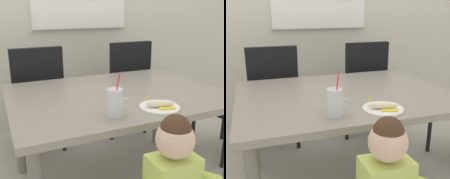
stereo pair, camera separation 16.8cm
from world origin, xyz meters
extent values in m
cube|color=gray|center=(0.00, 0.00, 0.70)|extent=(1.42, 1.05, 0.04)
cylinder|color=slate|center=(-0.63, 0.44, 0.34)|extent=(0.07, 0.07, 0.68)
cylinder|color=slate|center=(0.63, 0.44, 0.34)|extent=(0.07, 0.07, 0.68)
cube|color=black|center=(-0.42, 0.84, 0.45)|extent=(0.44, 0.44, 0.06)
cube|color=black|center=(-0.42, 0.64, 0.72)|extent=(0.42, 0.05, 0.48)
cylinder|color=black|center=(-0.23, 1.03, 0.21)|extent=(0.04, 0.04, 0.42)
cylinder|color=black|center=(-0.61, 1.03, 0.21)|extent=(0.04, 0.04, 0.42)
cylinder|color=black|center=(-0.23, 0.65, 0.21)|extent=(0.04, 0.04, 0.42)
cylinder|color=black|center=(-0.61, 0.65, 0.21)|extent=(0.04, 0.04, 0.42)
cube|color=black|center=(0.45, 0.86, 0.45)|extent=(0.44, 0.44, 0.06)
cube|color=black|center=(0.45, 0.66, 0.72)|extent=(0.42, 0.05, 0.48)
cylinder|color=black|center=(0.64, 1.05, 0.21)|extent=(0.04, 0.04, 0.42)
cylinder|color=black|center=(0.26, 1.05, 0.21)|extent=(0.04, 0.04, 0.42)
cylinder|color=black|center=(0.64, 0.67, 0.21)|extent=(0.04, 0.04, 0.42)
cylinder|color=black|center=(0.26, 0.67, 0.21)|extent=(0.04, 0.04, 0.42)
cylinder|color=black|center=(0.89, 0.22, 0.21)|extent=(0.04, 0.04, 0.42)
sphere|color=beige|center=(-0.07, -0.73, 0.72)|extent=(0.17, 0.17, 0.17)
sphere|color=#472D1E|center=(-0.07, -0.73, 0.77)|extent=(0.13, 0.13, 0.13)
cylinder|color=silver|center=(-0.20, -0.38, 0.79)|extent=(0.08, 0.08, 0.15)
cylinder|color=#8C6647|center=(-0.20, -0.38, 0.76)|extent=(0.07, 0.07, 0.08)
torus|color=silver|center=(-0.14, -0.38, 0.78)|extent=(0.06, 0.01, 0.06)
cylinder|color=#E5333F|center=(-0.19, -0.38, 0.86)|extent=(0.01, 0.08, 0.21)
cylinder|color=white|center=(0.09, -0.37, 0.72)|extent=(0.23, 0.23, 0.01)
ellipsoid|color=#F4EAC6|center=(0.08, -0.38, 0.75)|extent=(0.18, 0.09, 0.04)
cube|color=yellow|center=(0.10, -0.42, 0.73)|extent=(0.10, 0.06, 0.01)
cube|color=yellow|center=(0.11, -0.35, 0.73)|extent=(0.10, 0.06, 0.01)
cylinder|color=yellow|center=(0.01, -0.36, 0.78)|extent=(0.03, 0.02, 0.03)
camera|label=1|loc=(-0.75, -1.57, 1.26)|focal=43.40mm
camera|label=2|loc=(-0.59, -1.64, 1.26)|focal=43.40mm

